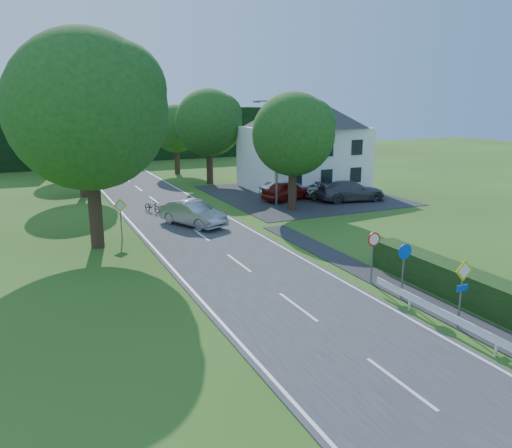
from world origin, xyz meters
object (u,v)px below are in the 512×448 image
moving_car (193,213)px  parked_car_red (288,190)px  parked_car_grey (351,191)px  motorcycle (152,206)px  parked_car_silver_b (329,190)px  streetlight (275,148)px  parked_car_silver_a (287,189)px  parasol (285,181)px

moving_car → parked_car_red: (9.64, 5.04, -0.02)m
parked_car_grey → motorcycle: bearing=90.4°
parked_car_silver_b → streetlight: bearing=113.3°
motorcycle → parked_car_grey: bearing=-32.8°
moving_car → parked_car_silver_a: 11.56m
motorcycle → parked_car_silver_a: (11.50, 0.80, 0.30)m
parked_car_silver_a → parked_car_grey: bearing=-129.6°
streetlight → moving_car: (-7.76, -3.62, -3.62)m
parked_car_grey → parasol: parasol is taller
moving_car → parasol: parasol is taller
motorcycle → parked_car_grey: size_ratio=0.31×
streetlight → parked_car_grey: size_ratio=1.43×
parked_car_grey → parked_car_silver_b: size_ratio=1.25×
parked_car_red → motorcycle: bearing=73.5°
parked_car_grey → parked_car_red: bearing=70.2°
streetlight → moving_car: size_ratio=1.65×
moving_car → parked_car_red: bearing=2.8°
streetlight → parked_car_grey: bearing=-9.6°
parked_car_grey → parked_car_silver_b: 2.09m
motorcycle → parked_car_silver_a: size_ratio=0.38×
parked_car_silver_a → motorcycle: bearing=92.9°
parked_car_red → parked_car_silver_b: (3.66, -0.57, -0.16)m
parked_car_silver_a → parasol: size_ratio=2.15×
streetlight → motorcycle: (-9.26, 1.38, -3.97)m
motorcycle → parked_car_silver_b: size_ratio=0.38×
parked_car_silver_b → parasol: parasol is taller
streetlight → parked_car_silver_a: size_ratio=1.76×
parked_car_silver_b → parasol: size_ratio=2.12×
moving_car → parked_car_silver_b: moving_car is taller
motorcycle → parked_car_grey: (15.61, -2.46, 0.36)m
parked_car_red → parasol: 3.94m
parked_car_red → parked_car_silver_a: parked_car_red is taller
streetlight → parked_car_silver_a: streetlight is taller
motorcycle → parked_car_red: (11.14, 0.03, 0.33)m
streetlight → parasol: size_ratio=3.79×
parked_car_grey → parasol: bearing=34.4°
parked_car_red → streetlight: bearing=110.4°
streetlight → motorcycle: bearing=171.5°
parked_car_grey → parasol: size_ratio=2.64×
streetlight → parked_car_silver_a: bearing=44.4°
parked_car_red → parasol: bearing=-41.1°
parasol → parked_car_silver_b: bearing=-64.0°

